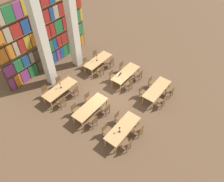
# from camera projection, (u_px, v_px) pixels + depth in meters

# --- Properties ---
(ground_plane) EXTENTS (40.00, 40.00, 0.00)m
(ground_plane) POSITION_uv_depth(u_px,v_px,m) (109.00, 96.00, 14.54)
(ground_plane) COLOR brown
(bookshelf_bank) EXTENTS (7.43, 0.35, 5.50)m
(bookshelf_bank) POSITION_uv_depth(u_px,v_px,m) (45.00, 33.00, 15.03)
(bookshelf_bank) COLOR brown
(bookshelf_bank) RESTS_ON ground_plane
(pillar_left) EXTENTS (0.56, 0.56, 6.00)m
(pillar_left) POSITION_uv_depth(u_px,v_px,m) (43.00, 45.00, 13.45)
(pillar_left) COLOR beige
(pillar_left) RESTS_ON ground_plane
(pillar_center) EXTENTS (0.56, 0.56, 6.00)m
(pillar_center) POSITION_uv_depth(u_px,v_px,m) (73.00, 28.00, 14.88)
(pillar_center) COLOR beige
(pillar_center) RESTS_ON ground_plane
(reading_table_0) EXTENTS (2.37, 0.87, 0.73)m
(reading_table_0) POSITION_uv_depth(u_px,v_px,m) (123.00, 129.00, 11.93)
(reading_table_0) COLOR tan
(reading_table_0) RESTS_ON ground_plane
(chair_0) EXTENTS (0.42, 0.40, 0.89)m
(chair_0) POSITION_uv_depth(u_px,v_px,m) (127.00, 144.00, 11.43)
(chair_0) COLOR brown
(chair_0) RESTS_ON ground_plane
(chair_1) EXTENTS (0.42, 0.40, 0.89)m
(chair_1) POSITION_uv_depth(u_px,v_px,m) (106.00, 130.00, 12.05)
(chair_1) COLOR brown
(chair_1) RESTS_ON ground_plane
(chair_2) EXTENTS (0.42, 0.40, 0.89)m
(chair_2) POSITION_uv_depth(u_px,v_px,m) (139.00, 130.00, 12.07)
(chair_2) COLOR brown
(chair_2) RESTS_ON ground_plane
(chair_3) EXTENTS (0.42, 0.40, 0.89)m
(chair_3) POSITION_uv_depth(u_px,v_px,m) (119.00, 117.00, 12.69)
(chair_3) COLOR brown
(chair_3) RESTS_ON ground_plane
(desk_lamp_0) EXTENTS (0.14, 0.14, 0.43)m
(desk_lamp_0) POSITION_uv_depth(u_px,v_px,m) (120.00, 129.00, 11.50)
(desk_lamp_0) COLOR #232328
(desk_lamp_0) RESTS_ON reading_table_0
(reading_table_1) EXTENTS (2.37, 0.87, 0.73)m
(reading_table_1) POSITION_uv_depth(u_px,v_px,m) (157.00, 89.00, 14.07)
(reading_table_1) COLOR tan
(reading_table_1) RESTS_ON ground_plane
(chair_4) EXTENTS (0.42, 0.40, 0.89)m
(chair_4) POSITION_uv_depth(u_px,v_px,m) (162.00, 101.00, 13.56)
(chair_4) COLOR brown
(chair_4) RESTS_ON ground_plane
(chair_5) EXTENTS (0.42, 0.40, 0.89)m
(chair_5) POSITION_uv_depth(u_px,v_px,m) (142.00, 91.00, 14.17)
(chair_5) COLOR brown
(chair_5) RESTS_ON ground_plane
(chair_6) EXTENTS (0.42, 0.40, 0.89)m
(chair_6) POSITION_uv_depth(u_px,v_px,m) (171.00, 91.00, 14.20)
(chair_6) COLOR brown
(chair_6) RESTS_ON ground_plane
(chair_7) EXTENTS (0.42, 0.40, 0.89)m
(chair_7) POSITION_uv_depth(u_px,v_px,m) (152.00, 82.00, 14.82)
(chair_7) COLOR brown
(chair_7) RESTS_ON ground_plane
(reading_table_2) EXTENTS (2.37, 0.87, 0.73)m
(reading_table_2) POSITION_uv_depth(u_px,v_px,m) (90.00, 108.00, 12.99)
(reading_table_2) COLOR tan
(reading_table_2) RESTS_ON ground_plane
(chair_8) EXTENTS (0.42, 0.40, 0.89)m
(chair_8) POSITION_uv_depth(u_px,v_px,m) (93.00, 121.00, 12.49)
(chair_8) COLOR brown
(chair_8) RESTS_ON ground_plane
(chair_9) EXTENTS (0.42, 0.40, 0.89)m
(chair_9) POSITION_uv_depth(u_px,v_px,m) (75.00, 109.00, 13.11)
(chair_9) COLOR brown
(chair_9) RESTS_ON ground_plane
(chair_10) EXTENTS (0.42, 0.40, 0.89)m
(chair_10) POSITION_uv_depth(u_px,v_px,m) (106.00, 109.00, 13.14)
(chair_10) COLOR brown
(chair_10) RESTS_ON ground_plane
(chair_11) EXTENTS (0.42, 0.40, 0.89)m
(chair_11) POSITION_uv_depth(u_px,v_px,m) (89.00, 98.00, 13.76)
(chair_11) COLOR brown
(chair_11) RESTS_ON ground_plane
(reading_table_3) EXTENTS (2.37, 0.87, 0.73)m
(reading_table_3) POSITION_uv_depth(u_px,v_px,m) (126.00, 74.00, 15.16)
(reading_table_3) COLOR tan
(reading_table_3) RESTS_ON ground_plane
(chair_12) EXTENTS (0.42, 0.40, 0.89)m
(chair_12) POSITION_uv_depth(u_px,v_px,m) (129.00, 84.00, 14.64)
(chair_12) COLOR brown
(chair_12) RESTS_ON ground_plane
(chair_13) EXTENTS (0.42, 0.40, 0.89)m
(chair_13) POSITION_uv_depth(u_px,v_px,m) (112.00, 76.00, 15.25)
(chair_13) COLOR brown
(chair_13) RESTS_ON ground_plane
(chair_14) EXTENTS (0.42, 0.40, 0.89)m
(chair_14) POSITION_uv_depth(u_px,v_px,m) (139.00, 75.00, 15.32)
(chair_14) COLOR brown
(chair_14) RESTS_ON ground_plane
(chair_15) EXTENTS (0.42, 0.40, 0.89)m
(chair_15) POSITION_uv_depth(u_px,v_px,m) (123.00, 67.00, 15.94)
(chair_15) COLOR brown
(chair_15) RESTS_ON ground_plane
(laptop) EXTENTS (0.32, 0.22, 0.21)m
(laptop) POSITION_uv_depth(u_px,v_px,m) (119.00, 74.00, 14.92)
(laptop) COLOR silver
(laptop) RESTS_ON reading_table_3
(reading_table_4) EXTENTS (2.37, 0.87, 0.73)m
(reading_table_4) POSITION_uv_depth(u_px,v_px,m) (60.00, 89.00, 14.07)
(reading_table_4) COLOR tan
(reading_table_4) RESTS_ON ground_plane
(chair_16) EXTENTS (0.42, 0.40, 0.89)m
(chair_16) POSITION_uv_depth(u_px,v_px,m) (61.00, 102.00, 13.54)
(chair_16) COLOR brown
(chair_16) RESTS_ON ground_plane
(chair_17) EXTENTS (0.42, 0.40, 0.89)m
(chair_17) POSITION_uv_depth(u_px,v_px,m) (46.00, 92.00, 14.16)
(chair_17) COLOR brown
(chair_17) RESTS_ON ground_plane
(chair_18) EXTENTS (0.42, 0.40, 0.89)m
(chair_18) POSITION_uv_depth(u_px,v_px,m) (75.00, 91.00, 14.20)
(chair_18) COLOR brown
(chair_18) RESTS_ON ground_plane
(chair_19) EXTENTS (0.42, 0.40, 0.89)m
(chair_19) POSITION_uv_depth(u_px,v_px,m) (60.00, 82.00, 14.82)
(chair_19) COLOR brown
(chair_19) RESTS_ON ground_plane
(desk_lamp_1) EXTENTS (0.14, 0.14, 0.43)m
(desk_lamp_1) POSITION_uv_depth(u_px,v_px,m) (60.00, 84.00, 13.86)
(desk_lamp_1) COLOR #232328
(desk_lamp_1) RESTS_ON reading_table_4
(reading_table_5) EXTENTS (2.37, 0.87, 0.73)m
(reading_table_5) POSITION_uv_depth(u_px,v_px,m) (98.00, 61.00, 16.18)
(reading_table_5) COLOR tan
(reading_table_5) RESTS_ON ground_plane
(chair_20) EXTENTS (0.42, 0.40, 0.89)m
(chair_20) POSITION_uv_depth(u_px,v_px,m) (101.00, 70.00, 15.68)
(chair_20) COLOR brown
(chair_20) RESTS_ON ground_plane
(chair_21) EXTENTS (0.42, 0.40, 0.89)m
(chair_21) POSITION_uv_depth(u_px,v_px,m) (86.00, 63.00, 16.30)
(chair_21) COLOR brown
(chair_21) RESTS_ON ground_plane
(chair_22) EXTENTS (0.42, 0.40, 0.89)m
(chair_22) POSITION_uv_depth(u_px,v_px,m) (111.00, 62.00, 16.33)
(chair_22) COLOR brown
(chair_22) RESTS_ON ground_plane
(chair_23) EXTENTS (0.42, 0.40, 0.89)m
(chair_23) POSITION_uv_depth(u_px,v_px,m) (96.00, 55.00, 16.95)
(chair_23) COLOR brown
(chair_23) RESTS_ON ground_plane
(desk_lamp_2) EXTENTS (0.14, 0.14, 0.50)m
(desk_lamp_2) POSITION_uv_depth(u_px,v_px,m) (97.00, 57.00, 15.84)
(desk_lamp_2) COLOR #232328
(desk_lamp_2) RESTS_ON reading_table_5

